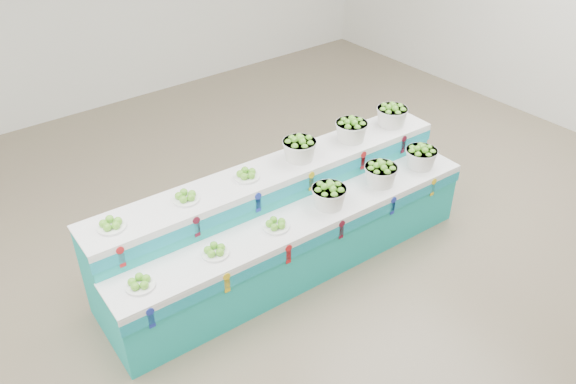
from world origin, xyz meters
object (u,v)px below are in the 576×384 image
at_px(display_stand, 288,222).
at_px(basket_upper_right, 392,115).
at_px(basket_lower_left, 329,195).
at_px(plate_upper_mid, 186,196).

distance_m(display_stand, basket_upper_right, 1.73).
relative_size(basket_lower_left, plate_upper_mid, 1.37).
height_order(plate_upper_mid, basket_upper_right, basket_upper_right).
bearing_deg(plate_upper_mid, display_stand, -16.45).
height_order(basket_lower_left, plate_upper_mid, plate_upper_mid).
distance_m(plate_upper_mid, basket_upper_right, 2.56).
height_order(basket_lower_left, basket_upper_right, basket_upper_right).
distance_m(display_stand, basket_lower_left, 0.52).
bearing_deg(display_stand, basket_upper_right, 8.74).
bearing_deg(basket_upper_right, display_stand, -173.46).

